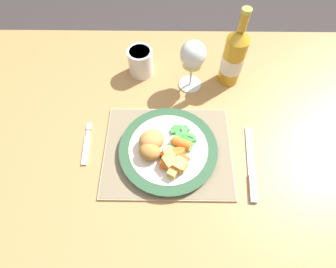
% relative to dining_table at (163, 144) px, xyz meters
% --- Properties ---
extents(ground_plane, '(6.00, 6.00, 0.00)m').
position_rel_dining_table_xyz_m(ground_plane, '(0.00, 0.00, -0.65)').
color(ground_plane, '#383333').
extents(dining_table, '(1.31, 0.83, 0.74)m').
position_rel_dining_table_xyz_m(dining_table, '(0.00, 0.00, 0.00)').
color(dining_table, '#AD7F4C').
rests_on(dining_table, ground).
extents(placemat, '(0.34, 0.27, 0.01)m').
position_rel_dining_table_xyz_m(placemat, '(0.02, -0.08, 0.10)').
color(placemat, tan).
rests_on(placemat, dining_table).
extents(dinner_plate, '(0.26, 0.26, 0.02)m').
position_rel_dining_table_xyz_m(dinner_plate, '(0.02, -0.08, 0.11)').
color(dinner_plate, silver).
rests_on(dinner_plate, placemat).
extents(breaded_croquettes, '(0.08, 0.10, 0.04)m').
position_rel_dining_table_xyz_m(breaded_croquettes, '(-0.03, -0.08, 0.14)').
color(breaded_croquettes, tan).
rests_on(breaded_croquettes, dinner_plate).
extents(green_beans_pile, '(0.08, 0.08, 0.02)m').
position_rel_dining_table_xyz_m(green_beans_pile, '(0.05, -0.05, 0.13)').
color(green_beans_pile, '#4CA84C').
rests_on(green_beans_pile, dinner_plate).
extents(glazed_carrots, '(0.08, 0.10, 0.02)m').
position_rel_dining_table_xyz_m(glazed_carrots, '(0.04, -0.10, 0.13)').
color(glazed_carrots, orange).
rests_on(glazed_carrots, dinner_plate).
extents(fork, '(0.02, 0.13, 0.01)m').
position_rel_dining_table_xyz_m(fork, '(-0.20, -0.06, 0.10)').
color(fork, silver).
rests_on(fork, dining_table).
extents(table_knife, '(0.04, 0.21, 0.01)m').
position_rel_dining_table_xyz_m(table_knife, '(0.23, -0.13, 0.10)').
color(table_knife, silver).
rests_on(table_knife, dining_table).
extents(wine_glass, '(0.07, 0.07, 0.16)m').
position_rel_dining_table_xyz_m(wine_glass, '(0.08, 0.16, 0.21)').
color(wine_glass, silver).
rests_on(wine_glass, dining_table).
extents(bottle, '(0.07, 0.07, 0.24)m').
position_rel_dining_table_xyz_m(bottle, '(0.20, 0.19, 0.18)').
color(bottle, gold).
rests_on(bottle, dining_table).
extents(roast_potatoes, '(0.07, 0.08, 0.03)m').
position_rel_dining_table_xyz_m(roast_potatoes, '(0.03, -0.12, 0.13)').
color(roast_potatoes, gold).
rests_on(roast_potatoes, dinner_plate).
extents(drinking_cup, '(0.08, 0.08, 0.09)m').
position_rel_dining_table_xyz_m(drinking_cup, '(-0.07, 0.21, 0.14)').
color(drinking_cup, white).
rests_on(drinking_cup, dining_table).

